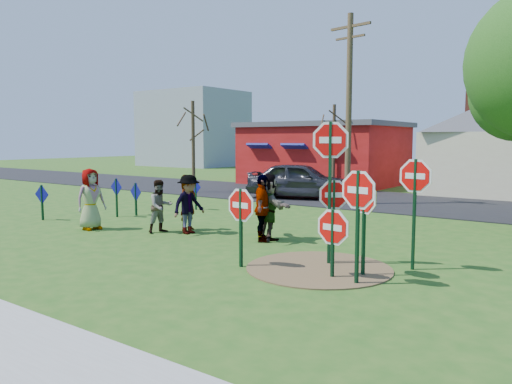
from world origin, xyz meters
The scene contains 26 objects.
ground centered at (0.00, 0.00, 0.00)m, with size 120.00×120.00×0.00m, color #245418.
road centered at (0.00, 11.50, 0.02)m, with size 120.00×7.50×0.04m, color black.
dirt_patch centered at (4.50, -1.00, 0.01)m, with size 3.20×3.20×0.03m, color brown.
red_building centered at (-5.50, 17.99, 1.97)m, with size 9.40×7.69×3.90m.
distant_building centered at (-28.00, 30.00, 4.00)m, with size 10.00×8.00×8.00m, color #8C939E.
stop_sign_a centered at (3.00, -1.86, 1.26)m, with size 1.01×0.10×1.89m.
stop_sign_b centered at (4.48, -0.51, 2.48)m, with size 1.09×0.31×3.38m.
stop_sign_c centered at (5.66, -1.61, 1.65)m, with size 1.03×0.18×2.38m.
stop_sign_d centered at (6.19, 0.15, 1.84)m, with size 1.00×0.12×2.55m.
stop_sign_e centered at (5.07, -1.48, 0.98)m, with size 1.01×0.12×1.56m.
stop_sign_f centered at (5.51, -0.96, 1.51)m, with size 0.87×0.46×2.14m.
stop_sign_g centered at (4.50, -0.34, 1.40)m, with size 0.77×0.54×2.04m.
blue_diamond_a centered at (-6.64, -0.80, 0.77)m, with size 0.69×0.11×1.26m.
blue_diamond_b centered at (-5.10, 1.21, 0.89)m, with size 0.65×0.06×1.43m.
blue_diamond_c centered at (-4.81, 1.86, 0.75)m, with size 0.70×0.13×1.24m.
blue_diamond_d centered at (-4.04, 4.31, 0.76)m, with size 0.60×0.10×1.23m.
person_a centered at (-3.68, -0.93, 0.97)m, with size 0.94×0.61×1.93m, color #3B3F83.
person_b centered at (-1.12, 0.78, 0.87)m, with size 0.64×0.42×1.74m, color #1F7472.
person_c centered at (-1.51, -0.01, 0.81)m, with size 0.78×0.61×1.61m, color brown.
person_d centered at (-0.69, 0.36, 0.89)m, with size 1.15×0.66×1.78m, color #323337.
person_e centered at (1.80, 0.67, 0.94)m, with size 1.10×0.46×1.87m, color #442856.
person_f centered at (1.74, 1.06, 0.94)m, with size 1.75×0.56×1.89m, color #194828.
suv centered at (-2.49, 9.94, 0.90)m, with size 2.03×5.04×1.72m, color #2B2B2F.
utility_pole centered at (0.22, 9.38, 4.28)m, with size 1.98×0.45×8.13m.
bare_tree_west centered at (-8.52, 9.01, 3.14)m, with size 1.80×1.80×4.85m.
bare_tree_east centered at (-2.96, 14.29, 3.07)m, with size 1.80×1.80×4.74m.
Camera 1 is at (9.65, -10.50, 2.83)m, focal length 35.00 mm.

